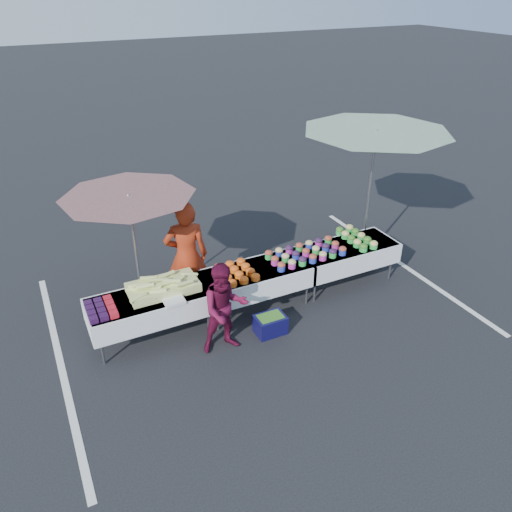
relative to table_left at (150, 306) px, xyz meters
name	(u,v)px	position (x,y,z in m)	size (l,w,h in m)	color
ground	(256,307)	(1.80, 0.00, -0.58)	(80.00, 80.00, 0.00)	black
stripe_left	(60,363)	(-1.40, 0.00, -0.58)	(0.10, 5.00, 0.00)	silver
stripe_right	(402,264)	(5.00, 0.00, -0.58)	(0.10, 5.00, 0.00)	silver
table_left	(150,306)	(0.00, 0.00, 0.00)	(1.86, 0.81, 0.75)	white
table_center	(256,278)	(1.80, 0.00, 0.00)	(1.86, 0.81, 0.75)	white
table_right	(346,254)	(3.60, 0.00, 0.00)	(1.86, 0.81, 0.75)	white
berry_punnets	(101,309)	(-0.71, -0.06, 0.21)	(0.40, 0.54, 0.08)	black
corn_pile	(163,287)	(0.24, 0.04, 0.26)	(1.16, 0.57, 0.26)	#C8D76E
plastic_bags	(174,301)	(0.30, -0.30, 0.19)	(0.30, 0.25, 0.05)	white
carrot_bowls	(237,272)	(1.45, -0.01, 0.22)	(0.55, 0.69, 0.11)	#CD5E16
potato_cups	(306,252)	(2.75, 0.00, 0.25)	(1.34, 0.58, 0.16)	#2436AB
bean_baskets	(356,237)	(3.86, 0.08, 0.24)	(0.36, 0.86, 0.15)	green
vendor	(187,256)	(0.81, 0.55, 0.38)	(0.70, 0.46, 1.93)	#9B2A11
customer	(225,308)	(0.92, -0.75, 0.14)	(0.71, 0.55, 1.45)	#570D29
umbrella_left	(129,206)	(0.06, 0.80, 1.32)	(2.44, 2.44, 2.10)	black
umbrella_right	(375,143)	(4.30, 0.40, 1.83)	(3.02, 3.02, 2.66)	black
storage_bin	(270,324)	(1.69, -0.72, -0.42)	(0.47, 0.35, 0.31)	#0D0B3A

